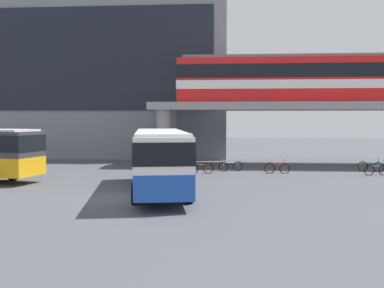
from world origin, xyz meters
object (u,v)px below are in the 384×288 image
at_px(station_building, 116,74).
at_px(bicycle_green, 371,167).
at_px(bicycle_silver, 231,166).
at_px(pedestrian_near_building, 169,160).
at_px(bicycle_red, 277,168).
at_px(bicycle_brown, 201,168).
at_px(bicycle_blue, 376,170).
at_px(train, 320,79).
at_px(bus_main, 160,154).

distance_m(station_building, bicycle_green, 27.50).
xyz_separation_m(bicycle_silver, pedestrian_near_building, (-4.60, 0.18, 0.40)).
xyz_separation_m(station_building, bicycle_red, (15.37, -15.46, -8.22)).
relative_size(bicycle_brown, bicycle_blue, 1.01).
relative_size(bicycle_silver, bicycle_red, 0.99).
bearing_deg(bicycle_green, station_building, 148.11).
distance_m(train, bicycle_brown, 13.15).
xyz_separation_m(station_building, pedestrian_near_building, (7.51, -14.23, -7.83)).
bearing_deg(train, bicycle_green, -55.60).
relative_size(bus_main, bicycle_red, 6.32).
bearing_deg(station_building, bicycle_blue, -36.01).
bearing_deg(bicycle_silver, bus_main, -111.14).
bearing_deg(train, bicycle_red, -125.38).
bearing_deg(train, pedestrian_near_building, -159.30).
distance_m(bicycle_brown, bicycle_green, 12.44).
height_order(bicycle_silver, bicycle_red, same).
height_order(bicycle_blue, bicycle_red, same).
xyz_separation_m(train, bicycle_brown, (-9.44, -6.17, -6.76)).
distance_m(bicycle_green, pedestrian_near_building, 14.78).
bearing_deg(bicycle_blue, bicycle_silver, 170.92).
xyz_separation_m(bicycle_silver, bicycle_red, (3.26, -1.05, 0.00)).
height_order(bicycle_green, bicycle_blue, same).
relative_size(bicycle_green, bicycle_blue, 0.97).
bearing_deg(station_building, bicycle_brown, -57.82).
distance_m(bicycle_brown, bicycle_blue, 12.00).
bearing_deg(pedestrian_near_building, train, 20.70).
distance_m(station_building, train, 21.79).
xyz_separation_m(bicycle_brown, bicycle_green, (12.28, 2.03, 0.00)).
relative_size(train, bicycle_red, 13.10).
height_order(bus_main, bicycle_green, bus_main).
bearing_deg(bicycle_silver, pedestrian_near_building, 177.73).
height_order(bicycle_silver, bicycle_green, same).
xyz_separation_m(station_building, bicycle_brown, (10.00, -15.89, -8.22)).
relative_size(bicycle_silver, bicycle_blue, 1.00).
height_order(bus_main, bicycle_red, bus_main).
bearing_deg(bicycle_brown, bicycle_green, 9.39).
xyz_separation_m(station_building, bicycle_silver, (12.11, -14.42, -8.22)).
distance_m(bicycle_silver, bicycle_red, 3.42).
distance_m(bicycle_silver, bicycle_blue, 10.02).
height_order(bus_main, bicycle_blue, bus_main).
bearing_deg(bicycle_silver, bicycle_red, -17.87).
height_order(bus_main, bicycle_silver, bus_main).
relative_size(station_building, bicycle_brown, 13.15).
bearing_deg(bicycle_blue, train, 112.21).
relative_size(bicycle_brown, bicycle_red, 1.00).
relative_size(station_building, bicycle_red, 13.15).
height_order(bicycle_brown, pedestrian_near_building, pedestrian_near_building).
relative_size(bus_main, bicycle_green, 6.58).
height_order(bicycle_blue, pedestrian_near_building, pedestrian_near_building).
height_order(bicycle_brown, bicycle_red, same).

